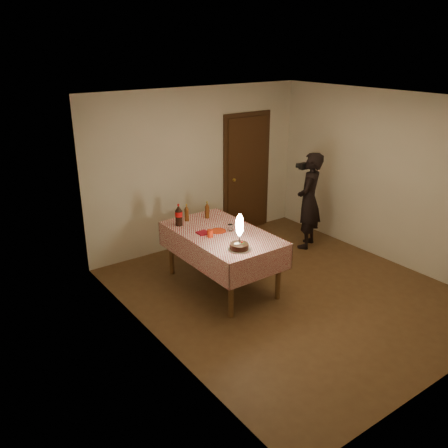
{
  "coord_description": "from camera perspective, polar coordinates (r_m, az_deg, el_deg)",
  "views": [
    {
      "loc": [
        -4.11,
        -4.17,
        3.24
      ],
      "look_at": [
        -0.63,
        0.65,
        0.95
      ],
      "focal_mm": 38.0,
      "sensor_mm": 36.0,
      "label": 1
    }
  ],
  "objects": [
    {
      "name": "clear_cup",
      "position": [
        6.5,
        0.77,
        -0.42
      ],
      "size": [
        0.07,
        0.07,
        0.09
      ],
      "primitive_type": "cylinder",
      "color": "silver",
      "rests_on": "dining_table"
    },
    {
      "name": "napkin_stack",
      "position": [
        6.42,
        -2.53,
        -1.06
      ],
      "size": [
        0.15,
        0.15,
        0.02
      ],
      "primitive_type": "cube",
      "color": "maroon",
      "rests_on": "dining_table"
    },
    {
      "name": "red_cup",
      "position": [
        6.29,
        -1.68,
        -1.14
      ],
      "size": [
        0.08,
        0.08,
        0.1
      ],
      "primitive_type": "cylinder",
      "color": "#B8260C",
      "rests_on": "dining_table"
    },
    {
      "name": "birthday_cake",
      "position": [
        5.89,
        1.86,
        -1.82
      ],
      "size": [
        0.29,
        0.29,
        0.47
      ],
      "color": "white",
      "rests_on": "dining_table"
    },
    {
      "name": "dining_table",
      "position": [
        6.5,
        -0.26,
        -1.88
      ],
      "size": [
        1.02,
        1.72,
        0.81
      ],
      "color": "brown",
      "rests_on": "ground"
    },
    {
      "name": "red_plate",
      "position": [
        6.5,
        -0.73,
        -0.83
      ],
      "size": [
        0.22,
        0.22,
        0.01
      ],
      "primitive_type": "cylinder",
      "color": "#B7290C",
      "rests_on": "dining_table"
    },
    {
      "name": "cola_bottle",
      "position": [
        6.68,
        -5.47,
        1.07
      ],
      "size": [
        0.1,
        0.1,
        0.32
      ],
      "color": "black",
      "rests_on": "dining_table"
    },
    {
      "name": "amber_bottle_left",
      "position": [
        6.85,
        -4.52,
        1.31
      ],
      "size": [
        0.06,
        0.06,
        0.25
      ],
      "color": "#54290E",
      "rests_on": "dining_table"
    },
    {
      "name": "ground",
      "position": [
        6.69,
        7.76,
        -8.11
      ],
      "size": [
        4.0,
        4.5,
        0.01
      ],
      "primitive_type": "cube",
      "color": "brown",
      "rests_on": "ground"
    },
    {
      "name": "room_shell",
      "position": [
        6.14,
        8.26,
        5.87
      ],
      "size": [
        4.04,
        4.54,
        2.62
      ],
      "color": "beige",
      "rests_on": "ground"
    },
    {
      "name": "amber_bottle_right",
      "position": [
        6.95,
        -2.04,
        1.66
      ],
      "size": [
        0.06,
        0.06,
        0.25
      ],
      "color": "#54290E",
      "rests_on": "dining_table"
    },
    {
      "name": "photographer",
      "position": [
        7.9,
        10.19,
        2.78
      ],
      "size": [
        0.7,
        0.63,
        1.61
      ],
      "color": "black",
      "rests_on": "ground"
    }
  ]
}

